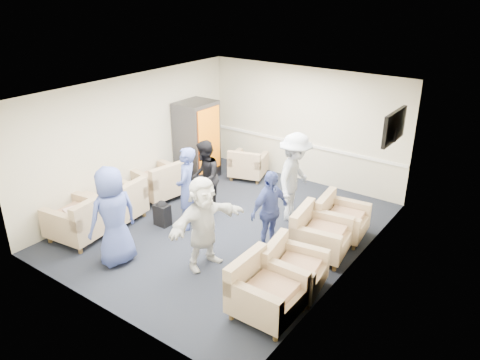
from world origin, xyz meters
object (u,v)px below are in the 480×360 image
Objects in this scene: person_back_right at (295,178)px; person_front_right at (203,223)px; armchair_left_far at (161,183)px; person_back_left at (205,178)px; armchair_corner at (248,166)px; person_mid_left at (187,189)px; armchair_right_midnear at (291,270)px; armchair_right_near at (264,292)px; armchair_left_near at (81,221)px; person_front_left at (113,216)px; armchair_right_midfar at (318,236)px; armchair_left_mid at (119,204)px; vending_machine at (197,141)px; person_mid_right at (270,211)px; armchair_right_far at (339,220)px.

person_back_right is 2.36m from person_front_right.
person_back_left is (1.21, 0.08, 0.40)m from armchair_left_far.
person_mid_left is (0.45, -2.67, 0.50)m from armchair_corner.
armchair_corner is at bearing 161.29° from person_mid_left.
armchair_left_far is 1.09× the size of armchair_right_midnear.
person_back_left is at bearing 53.47° from armchair_right_near.
armchair_right_midnear is (3.92, 0.95, -0.04)m from armchair_left_near.
person_mid_left is (0.17, 1.63, -0.05)m from person_front_left.
armchair_left_near reaches higher than armchair_right_midfar.
armchair_right_midnear is 1.17m from armchair_right_midfar.
armchair_corner is 2.35m from person_back_right.
armchair_left_near reaches higher than armchair_left_mid.
armchair_corner is (-2.96, 2.07, -0.04)m from armchair_right_midfar.
armchair_right_midnear is at bearing -32.05° from vending_machine.
armchair_right_near is 0.49× the size of vending_machine.
person_mid_right is (2.15, -2.40, 0.43)m from armchair_corner.
armchair_right_midfar is (-0.11, 1.91, -0.01)m from armchair_right_near.
person_mid_right is at bearing 92.45° from armchair_left_far.
person_back_left reaches higher than armchair_left_mid.
armchair_right_midfar is at bearing -56.14° from person_mid_right.
armchair_left_far is at bearing -85.67° from vending_machine.
armchair_right_midfar is at bearing 127.87° from armchair_corner.
armchair_right_midnear is 4.47m from armchair_corner.
armchair_left_mid is 3.14m from person_mid_right.
armchair_right_midnear is (0.02, 0.74, -0.03)m from armchair_right_near.
armchair_right_near is 0.91× the size of armchair_corner.
armchair_right_midnear is 1.96m from armchair_right_far.
person_front_left is (-2.78, -0.33, 0.51)m from armchair_right_near.
armchair_left_mid is at bearing 97.00° from person_front_right.
person_front_right is at bearing -47.87° from vending_machine.
vending_machine reaches higher than armchair_right_midnear.
armchair_left_far is 4.16m from armchair_right_midnear.
armchair_left_far is at bearing 174.66° from armchair_left_near.
armchair_right_near is at bearing -39.10° from vending_machine.
person_mid_left reaches higher than armchair_right_midnear.
armchair_right_midnear is 1.03× the size of armchair_right_far.
person_front_right is at bearing 96.89° from armchair_corner.
person_mid_left is at bearing 63.08° from armchair_right_near.
armchair_left_near is 1.15× the size of armchair_right_near.
person_front_right reaches higher than person_mid_right.
armchair_right_midnear is 0.96× the size of armchair_corner.
armchair_right_midfar is at bearing 170.63° from armchair_right_far.
vending_machine reaches higher than armchair_right_far.
armchair_right_midfar is at bearing 98.82° from armchair_left_far.
armchair_left_far is at bearing 94.33° from armchair_right_far.
armchair_right_far is (3.89, 0.77, -0.03)m from armchair_left_far.
vending_machine is 3.83m from person_front_right.
armchair_left_far is 1.55m from person_mid_left.
armchair_left_far is 0.56× the size of vending_machine.
person_back_right is (2.77, 3.00, 0.53)m from armchair_left_near.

